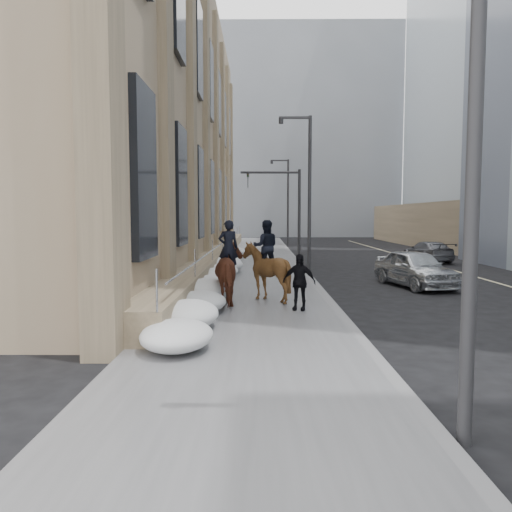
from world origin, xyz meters
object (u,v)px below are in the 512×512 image
(mounted_horse_left, at_px, (232,271))
(car_grey, at_px, (428,252))
(pedestrian, at_px, (299,282))
(car_silver, at_px, (415,268))
(mounted_horse_right, at_px, (266,267))

(mounted_horse_left, bearing_deg, car_grey, -136.82)
(pedestrian, bearing_deg, mounted_horse_left, 165.83)
(mounted_horse_left, bearing_deg, car_silver, -158.38)
(mounted_horse_right, height_order, pedestrian, mounted_horse_right)
(mounted_horse_left, relative_size, pedestrian, 1.58)
(mounted_horse_right, relative_size, car_grey, 0.59)
(mounted_horse_right, distance_m, car_grey, 18.18)
(mounted_horse_left, bearing_deg, pedestrian, 140.90)
(pedestrian, bearing_deg, mounted_horse_right, 133.77)
(mounted_horse_right, xyz_separation_m, car_grey, (10.29, 14.97, -0.56))
(pedestrian, bearing_deg, car_silver, 61.91)
(mounted_horse_left, bearing_deg, mounted_horse_right, -162.32)
(mounted_horse_left, height_order, pedestrian, mounted_horse_left)
(mounted_horse_left, xyz_separation_m, mounted_horse_right, (1.08, 0.58, 0.05))
(car_silver, bearing_deg, mounted_horse_right, -159.68)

